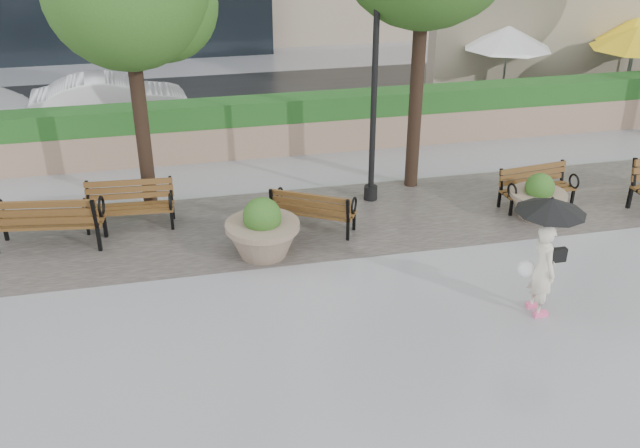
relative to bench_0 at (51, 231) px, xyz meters
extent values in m
plane|color=gray|center=(5.33, -3.06, -0.31)|extent=(100.00, 100.00, 0.00)
cube|color=#383330|center=(5.33, -0.06, -0.30)|extent=(28.00, 3.20, 0.01)
cube|color=#8F745C|center=(5.33, 3.94, 0.09)|extent=(24.00, 0.80, 0.80)
cube|color=#1C521B|center=(5.33, 3.94, 0.77)|extent=(24.00, 0.75, 0.55)
cube|color=tan|center=(14.83, 6.94, 1.69)|extent=(10.00, 0.60, 4.00)
cube|color=#1C521B|center=(14.33, 4.74, 0.14)|extent=(8.00, 0.50, 0.90)
cube|color=black|center=(5.33, 7.94, -0.30)|extent=(40.00, 7.00, 0.00)
cube|color=brown|center=(0.01, 0.04, 0.17)|extent=(2.00, 0.86, 0.05)
cube|color=brown|center=(-0.04, -0.26, 0.50)|extent=(1.93, 0.41, 0.45)
cube|color=black|center=(0.00, 0.01, -0.06)|extent=(2.01, 0.96, 0.49)
torus|color=black|center=(0.94, 0.10, 0.36)|extent=(0.11, 0.40, 0.40)
torus|color=black|center=(-0.87, 0.37, 0.36)|extent=(0.11, 0.40, 0.40)
cube|color=brown|center=(1.41, 0.46, 0.10)|extent=(1.70, 0.62, 0.05)
cube|color=brown|center=(1.43, 0.71, 0.39)|extent=(1.67, 0.23, 0.39)
cube|color=black|center=(1.41, 0.48, -0.09)|extent=(1.70, 0.71, 0.43)
torus|color=black|center=(0.61, 0.35, 0.27)|extent=(0.07, 0.34, 0.34)
torus|color=black|center=(2.18, 0.23, 0.27)|extent=(0.07, 0.34, 0.34)
cube|color=brown|center=(4.83, -0.37, 0.08)|extent=(1.61, 1.21, 0.04)
cube|color=brown|center=(4.71, -0.58, 0.35)|extent=(1.43, 0.89, 0.37)
cube|color=black|center=(4.82, -0.39, -0.10)|extent=(1.66, 1.28, 0.41)
torus|color=black|center=(5.56, -0.61, 0.24)|extent=(0.20, 0.30, 0.33)
torus|color=black|center=(4.26, 0.15, 0.24)|extent=(0.20, 0.30, 0.33)
cube|color=brown|center=(9.49, -0.37, 0.07)|extent=(1.59, 0.65, 0.04)
cube|color=brown|center=(9.46, -0.13, 0.34)|extent=(1.55, 0.29, 0.36)
cube|color=black|center=(9.49, -0.34, -0.11)|extent=(1.60, 0.73, 0.39)
torus|color=black|center=(8.79, -0.61, 0.23)|extent=(0.08, 0.32, 0.32)
torus|color=black|center=(10.24, -0.43, 0.23)|extent=(0.08, 0.32, 0.32)
cylinder|color=#7F6B56|center=(3.74, -1.17, 0.28)|extent=(1.32, 1.32, 0.11)
sphere|color=#1D4112|center=(3.74, -1.17, 0.46)|extent=(0.68, 0.68, 0.68)
cylinder|color=#7F6B56|center=(9.26, -0.80, 0.18)|extent=(1.11, 1.11, 0.09)
sphere|color=#1D4112|center=(9.26, -0.80, 0.34)|extent=(0.57, 0.57, 0.57)
cylinder|color=black|center=(6.28, 0.72, 1.78)|extent=(0.12, 0.12, 4.18)
cylinder|color=black|center=(6.28, 0.72, -0.16)|extent=(0.28, 0.28, 0.30)
cylinder|color=black|center=(1.78, 1.27, 1.73)|extent=(0.28, 0.28, 4.07)
sphere|color=#1D4112|center=(2.38, 1.57, 3.64)|extent=(2.09, 2.09, 2.09)
cylinder|color=black|center=(7.35, 1.26, 2.09)|extent=(0.28, 0.28, 4.80)
cylinder|color=black|center=(11.75, 6.11, -0.26)|extent=(0.40, 0.40, 0.10)
cylinder|color=#99999E|center=(11.75, 6.11, 0.79)|extent=(0.06, 0.06, 2.20)
cone|color=white|center=(11.75, 6.11, 1.69)|extent=(2.50, 2.50, 0.60)
cylinder|color=black|center=(15.20, 5.29, -0.26)|extent=(0.40, 0.40, 0.10)
cylinder|color=#99999E|center=(15.20, 5.29, 0.79)|extent=(0.06, 0.06, 2.20)
cone|color=yellow|center=(15.20, 5.29, 1.69)|extent=(2.50, 2.50, 0.60)
cylinder|color=black|center=(15.96, 6.42, -0.26)|extent=(0.40, 0.40, 0.10)
cylinder|color=#99999E|center=(15.96, 6.42, 0.79)|extent=(0.06, 0.06, 2.20)
cone|color=yellow|center=(15.96, 6.42, 1.69)|extent=(2.50, 2.50, 0.60)
imported|color=white|center=(0.84, 6.89, 0.36)|extent=(4.16, 1.76, 1.34)
imported|color=#EBE1C6|center=(7.67, -3.89, 0.50)|extent=(0.42, 0.60, 1.61)
cube|color=#F2598C|center=(7.67, -3.77, -0.27)|extent=(0.11, 0.22, 0.08)
cube|color=#F2598C|center=(7.66, -4.03, -0.27)|extent=(0.11, 0.22, 0.08)
cube|color=black|center=(7.89, -3.85, 0.65)|extent=(0.11, 0.31, 0.22)
sphere|color=white|center=(7.52, -3.67, 0.35)|extent=(0.28, 0.28, 0.28)
cylinder|color=black|center=(7.67, -3.84, 1.11)|extent=(0.02, 0.02, 0.86)
cone|color=black|center=(7.67, -3.84, 1.51)|extent=(1.05, 1.05, 0.22)
camera|label=1|loc=(2.33, -12.33, 5.95)|focal=40.00mm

